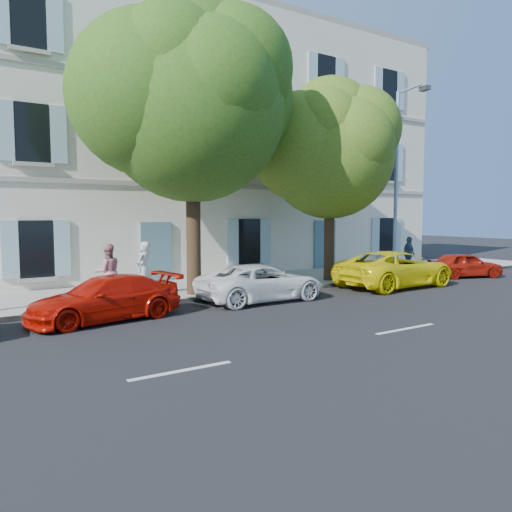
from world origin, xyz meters
TOP-DOWN VIEW (x-y plane):
  - ground at (0.00, 0.00)m, footprint 90.00×90.00m
  - sidewalk at (0.00, 4.45)m, footprint 36.00×4.50m
  - kerb at (0.00, 2.28)m, footprint 36.00×0.16m
  - building at (0.00, 10.20)m, footprint 28.00×7.00m
  - car_red_coupe at (-5.89, 1.03)m, footprint 4.28×2.23m
  - car_white_coupe at (-0.76, 1.25)m, footprint 4.30×1.98m
  - car_yellow_supercar at (5.28, 0.99)m, footprint 5.14×2.51m
  - car_red_hatchback at (10.17, 1.32)m, footprint 3.55×2.36m
  - tree_left at (-2.36, 2.93)m, footprint 6.10×6.10m
  - tree_right at (3.79, 3.14)m, footprint 5.04×5.04m
  - street_lamp at (7.40, 2.75)m, footprint 0.43×1.71m
  - pedestrian_a at (-3.87, 3.54)m, footprint 0.77×0.74m
  - pedestrian_b at (-5.12, 3.33)m, footprint 0.87×0.68m
  - pedestrian_c at (8.93, 3.38)m, footprint 0.72×1.03m

SIDE VIEW (x-z plane):
  - ground at x=0.00m, z-range 0.00..0.00m
  - sidewalk at x=0.00m, z-range 0.00..0.15m
  - kerb at x=0.00m, z-range 0.00..0.16m
  - car_red_hatchback at x=10.17m, z-range 0.00..1.12m
  - car_red_coupe at x=-5.89m, z-range 0.00..1.18m
  - car_white_coupe at x=-0.76m, z-range 0.00..1.19m
  - car_yellow_supercar at x=5.28m, z-range 0.00..1.41m
  - pedestrian_c at x=8.93m, z-range 0.15..1.77m
  - pedestrian_b at x=-5.12m, z-range 0.15..1.90m
  - pedestrian_a at x=-3.87m, z-range 0.15..1.92m
  - street_lamp at x=7.40m, z-range 0.68..8.63m
  - tree_right at x=3.79m, z-range 1.25..9.01m
  - building at x=0.00m, z-range 0.00..12.00m
  - tree_left at x=-2.36m, z-range 1.51..10.96m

